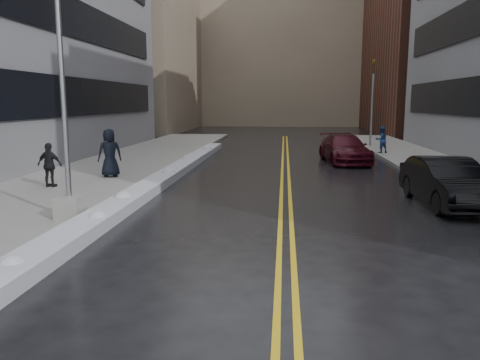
% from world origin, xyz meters
% --- Properties ---
extents(ground, '(160.00, 160.00, 0.00)m').
position_xyz_m(ground, '(0.00, 0.00, 0.00)').
color(ground, black).
rests_on(ground, ground).
extents(sidewalk_west, '(5.50, 50.00, 0.15)m').
position_xyz_m(sidewalk_west, '(-5.75, 10.00, 0.07)').
color(sidewalk_west, gray).
rests_on(sidewalk_west, ground).
extents(sidewalk_east, '(4.00, 50.00, 0.15)m').
position_xyz_m(sidewalk_east, '(10.00, 10.00, 0.07)').
color(sidewalk_east, gray).
rests_on(sidewalk_east, ground).
extents(lane_line_left, '(0.12, 50.00, 0.01)m').
position_xyz_m(lane_line_left, '(2.35, 10.00, 0.00)').
color(lane_line_left, gold).
rests_on(lane_line_left, ground).
extents(lane_line_right, '(0.12, 50.00, 0.01)m').
position_xyz_m(lane_line_right, '(2.65, 10.00, 0.00)').
color(lane_line_right, gold).
rests_on(lane_line_right, ground).
extents(snow_ridge, '(0.90, 30.00, 0.34)m').
position_xyz_m(snow_ridge, '(-2.45, 8.00, 0.17)').
color(snow_ridge, silver).
rests_on(snow_ridge, ground).
extents(building_west_far, '(14.00, 22.00, 18.00)m').
position_xyz_m(building_west_far, '(-15.50, 44.00, 9.00)').
color(building_west_far, gray).
rests_on(building_west_far, ground).
extents(building_far, '(36.00, 16.00, 22.00)m').
position_xyz_m(building_far, '(2.00, 60.00, 11.00)').
color(building_far, gray).
rests_on(building_far, ground).
extents(lamppost, '(0.65, 0.65, 7.62)m').
position_xyz_m(lamppost, '(-3.30, 2.00, 2.53)').
color(lamppost, gray).
rests_on(lamppost, sidewalk_west).
extents(fire_hydrant, '(0.26, 0.26, 0.73)m').
position_xyz_m(fire_hydrant, '(9.00, 10.00, 0.55)').
color(fire_hydrant, maroon).
rests_on(fire_hydrant, sidewalk_east).
extents(traffic_signal, '(0.16, 0.20, 6.00)m').
position_xyz_m(traffic_signal, '(8.50, 24.00, 3.40)').
color(traffic_signal, gray).
rests_on(traffic_signal, sidewalk_east).
extents(pedestrian_c, '(1.16, 1.03, 1.99)m').
position_xyz_m(pedestrian_c, '(-4.77, 8.88, 1.15)').
color(pedestrian_c, black).
rests_on(pedestrian_c, sidewalk_west).
extents(pedestrian_d, '(0.99, 0.49, 1.62)m').
position_xyz_m(pedestrian_d, '(-6.09, 6.38, 0.96)').
color(pedestrian_d, black).
rests_on(pedestrian_d, sidewalk_west).
extents(pedestrian_east, '(0.95, 0.85, 1.60)m').
position_xyz_m(pedestrian_east, '(8.33, 19.41, 0.95)').
color(pedestrian_east, navy).
rests_on(pedestrian_east, sidewalk_east).
extents(car_black, '(1.88, 4.69, 1.52)m').
position_xyz_m(car_black, '(7.50, 5.13, 0.76)').
color(car_black, black).
rests_on(car_black, ground).
extents(car_maroon, '(2.65, 5.35, 1.49)m').
position_xyz_m(car_maroon, '(5.67, 15.66, 0.75)').
color(car_maroon, '#3C0915').
rests_on(car_maroon, ground).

